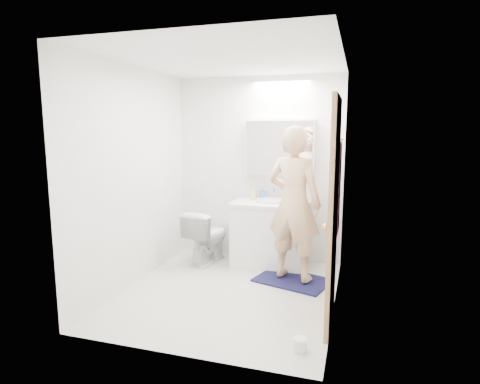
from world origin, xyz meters
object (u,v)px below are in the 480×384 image
at_px(vanity_cabinet, 270,235).
at_px(toilet_paper_roll, 300,344).
at_px(toilet, 207,236).
at_px(person, 294,204).
at_px(medicine_cabinet, 280,147).
at_px(soap_bottle_b, 263,193).
at_px(soap_bottle_a, 253,192).
at_px(toothbrush_cup, 290,198).

bearing_deg(vanity_cabinet, toilet_paper_roll, -70.35).
distance_m(toilet, person, 1.35).
relative_size(medicine_cabinet, soap_bottle_b, 5.55).
distance_m(medicine_cabinet, soap_bottle_a, 0.67).
relative_size(person, soap_bottle_b, 10.82).
xyz_separation_m(soap_bottle_a, toilet_paper_roll, (0.92, -2.02, -0.87)).
bearing_deg(soap_bottle_a, toilet, -154.35).
distance_m(person, soap_bottle_a, 0.88).
bearing_deg(soap_bottle_a, soap_bottle_b, 13.76).
distance_m(medicine_cabinet, toilet_paper_roll, 2.61).
height_order(toilet, person, person).
xyz_separation_m(vanity_cabinet, toothbrush_cup, (0.23, 0.16, 0.47)).
bearing_deg(vanity_cabinet, toilet, -171.89).
bearing_deg(soap_bottle_b, toilet, -156.37).
distance_m(vanity_cabinet, toilet, 0.82).
bearing_deg(medicine_cabinet, soap_bottle_a, -169.62).
height_order(person, toothbrush_cup, person).
relative_size(medicine_cabinet, toothbrush_cup, 9.89).
xyz_separation_m(medicine_cabinet, person, (0.30, -0.67, -0.59)).
distance_m(vanity_cabinet, toilet_paper_roll, 2.02).
bearing_deg(soap_bottle_b, toilet_paper_roll, -68.69).
relative_size(toilet, soap_bottle_a, 3.47).
bearing_deg(soap_bottle_b, vanity_cabinet, -53.71).
bearing_deg(medicine_cabinet, toilet_paper_roll, -74.04).
height_order(vanity_cabinet, toothbrush_cup, toothbrush_cup).
relative_size(toilet, toilet_paper_roll, 6.30).
relative_size(vanity_cabinet, toothbrush_cup, 10.11).
bearing_deg(toilet_paper_roll, soap_bottle_b, 111.31).
bearing_deg(toothbrush_cup, toilet_paper_roll, -77.84).
xyz_separation_m(toilet, toilet_paper_roll, (1.47, -1.76, -0.30)).
relative_size(medicine_cabinet, soap_bottle_a, 4.41).
distance_m(vanity_cabinet, medicine_cabinet, 1.13).
bearing_deg(person, toothbrush_cup, -60.49).
distance_m(toilet, toothbrush_cup, 1.19).
relative_size(vanity_cabinet, soap_bottle_a, 4.51).
distance_m(vanity_cabinet, toothbrush_cup, 0.55).
bearing_deg(toothbrush_cup, person, -76.91).
relative_size(soap_bottle_a, toothbrush_cup, 2.24).
bearing_deg(medicine_cabinet, person, -65.82).
bearing_deg(toilet, soap_bottle_b, -145.35).
height_order(soap_bottle_b, toothbrush_cup, soap_bottle_b).
bearing_deg(vanity_cabinet, person, -51.03).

